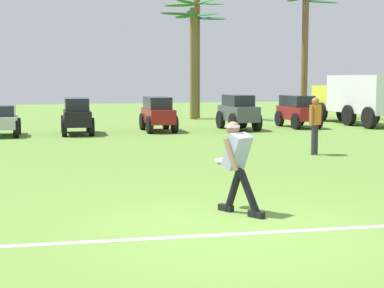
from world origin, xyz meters
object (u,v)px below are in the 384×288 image
parked_car_slot_e (158,113)px  parked_car_slot_g (298,110)px  parked_car_slot_d (77,115)px  palm_tree_far_right (305,42)px  parked_car_slot_c (4,120)px  teammate_near_sideline (315,120)px  palm_tree_right_of_centre (197,48)px  palm_tree_left_of_centre (194,55)px  frisbee_in_flight (223,160)px  frisbee_thrower (237,162)px  parked_car_slot_f (238,111)px  box_truck (354,97)px

parked_car_slot_e → parked_car_slot_g: 6.06m
parked_car_slot_d → palm_tree_far_right: bearing=26.2°
parked_car_slot_c → parked_car_slot_g: parked_car_slot_g is taller
teammate_near_sideline → parked_car_slot_e: teammate_near_sideline is taller
parked_car_slot_g → palm_tree_right_of_centre: size_ratio=0.39×
palm_tree_left_of_centre → palm_tree_far_right: (5.91, -0.40, 0.72)m
parked_car_slot_d → palm_tree_right_of_centre: palm_tree_right_of_centre is taller
parked_car_slot_c → frisbee_in_flight: bearing=-73.4°
parked_car_slot_g → palm_tree_far_right: (3.01, 5.51, 3.22)m
parked_car_slot_c → parked_car_slot_e: (5.74, 0.41, 0.16)m
frisbee_thrower → teammate_near_sideline: size_ratio=0.91×
parked_car_slot_e → palm_tree_far_right: size_ratio=0.37×
frisbee_in_flight → parked_car_slot_g: (7.89, 13.70, -0.04)m
frisbee_thrower → parked_car_slot_c: bearing=106.2°
frisbee_thrower → parked_car_slot_f: size_ratio=0.60×
frisbee_in_flight → palm_tree_right_of_centre: (5.31, 20.23, 2.85)m
parked_car_slot_e → palm_tree_far_right: bearing=32.0°
frisbee_thrower → frisbee_in_flight: (-0.06, 0.52, -0.04)m
palm_tree_right_of_centre → palm_tree_far_right: bearing=-10.3°
parked_car_slot_g → box_truck: (3.15, 0.81, 0.51)m
parked_car_slot_g → box_truck: size_ratio=0.41×
parked_car_slot_e → palm_tree_right_of_centre: (3.48, 6.69, 2.89)m
parked_car_slot_f → palm_tree_left_of_centre: bearing=91.0°
frisbee_thrower → palm_tree_far_right: (10.84, 19.73, 3.14)m
frisbee_thrower → box_truck: 18.63m
frisbee_in_flight → palm_tree_far_right: (10.89, 19.21, 3.18)m
frisbee_in_flight → box_truck: (11.04, 14.52, 0.47)m
parked_car_slot_e → palm_tree_right_of_centre: palm_tree_right_of_centre is taller
parked_car_slot_c → parked_car_slot_f: 9.01m
frisbee_in_flight → box_truck: size_ratio=0.05×
parked_car_slot_e → palm_tree_left_of_centre: (3.16, 6.07, 2.51)m
palm_tree_left_of_centre → frisbee_thrower: bearing=-103.8°
frisbee_in_flight → parked_car_slot_e: bearing=82.3°
parked_car_slot_g → parked_car_slot_c: bearing=-177.2°
parked_car_slot_e → parked_car_slot_f: 3.28m
palm_tree_left_of_centre → parked_car_slot_e: bearing=-117.5°
parked_car_slot_f → box_truck: (5.94, 1.17, 0.49)m
parked_car_slot_e → palm_tree_left_of_centre: bearing=62.5°
frisbee_in_flight → parked_car_slot_e: 13.66m
parked_car_slot_f → parked_car_slot_g: 2.81m
teammate_near_sideline → palm_tree_far_right: size_ratio=0.24×
frisbee_in_flight → parked_car_slot_c: 13.70m
teammate_near_sideline → parked_car_slot_c: teammate_near_sideline is taller
frisbee_in_flight → parked_car_slot_f: parked_car_slot_f is taller
frisbee_thrower → palm_tree_right_of_centre: size_ratio=0.23×
palm_tree_left_of_centre → palm_tree_right_of_centre: bearing=62.4°
frisbee_thrower → parked_car_slot_c: (-3.97, 13.65, -0.24)m
box_truck → palm_tree_right_of_centre: palm_tree_right_of_centre is taller
parked_car_slot_d → box_truck: size_ratio=0.41×
teammate_near_sideline → palm_tree_right_of_centre: size_ratio=0.25×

